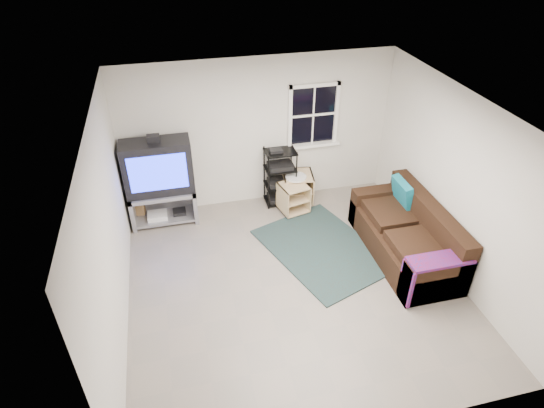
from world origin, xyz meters
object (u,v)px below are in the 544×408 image
object	(u,v)px
tv_unit	(159,176)
side_table_left	(292,196)
side_table_right	(297,185)
av_rack	(280,180)
sofa	(407,237)

from	to	relation	value
tv_unit	side_table_left	bearing A→B (deg)	-5.91
tv_unit	side_table_right	size ratio (longest dim) A/B	2.68
av_rack	sofa	distance (m)	2.41
av_rack	tv_unit	bearing A→B (deg)	-177.79
sofa	tv_unit	bearing A→B (deg)	153.16
sofa	av_rack	bearing A→B (deg)	128.87
av_rack	side_table_right	distance (m)	0.34
av_rack	side_table_left	size ratio (longest dim) A/B	1.96
side_table_left	sofa	distance (m)	2.08
side_table_right	sofa	distance (m)	2.20
side_table_left	sofa	xyz separation A→B (m)	(1.36, -1.57, 0.05)
av_rack	side_table_right	xyz separation A→B (m)	(0.31, -0.04, -0.13)
av_rack	sofa	bearing A→B (deg)	-51.13
tv_unit	sofa	distance (m)	4.02
side_table_left	side_table_right	bearing A→B (deg)	58.72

